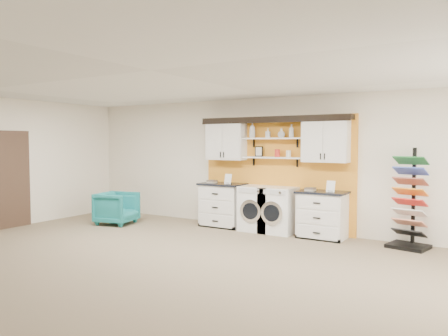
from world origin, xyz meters
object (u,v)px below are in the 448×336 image
Objects in this scene: washer at (258,208)px; armchair at (117,208)px; sample_rack at (410,217)px; base_cabinet_left at (223,205)px; base_cabinet_right at (322,215)px; dryer at (279,210)px.

washer is 3.22m from armchair.
sample_rack is (2.95, 0.04, 0.08)m from washer.
armchair is (-2.18, -1.03, -0.11)m from base_cabinet_left.
washer is at bearing -0.22° from base_cabinet_left.
base_cabinet_right reaches higher than armchair.
washer is 0.53× the size of sample_rack.
base_cabinet_right is at bearing 0.21° from dryer.
dryer is at bearing -166.91° from sample_rack.
armchair is (-3.52, -1.03, -0.11)m from dryer.
washer is at bearing -179.86° from base_cabinet_right.
base_cabinet_left is at bearing 179.78° from washer.
base_cabinet_right is 0.99× the size of dryer.
washer reaches higher than armchair.
base_cabinet_right is (2.26, 0.00, -0.02)m from base_cabinet_left.
base_cabinet_right is at bearing 0.14° from washer.
sample_rack is (2.48, 0.04, 0.08)m from dryer.
washer is (0.87, -0.00, -0.01)m from base_cabinet_left.
base_cabinet_right is 4.56m from armchair.
dryer is (-0.91, -0.00, 0.01)m from base_cabinet_right.
sample_rack reaches higher than armchair.
base_cabinet_left reaches higher than armchair.
armchair is at bearing -161.31° from washer.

